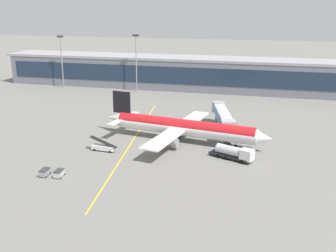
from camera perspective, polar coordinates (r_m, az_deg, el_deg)
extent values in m
plane|color=slate|center=(103.87, -2.52, -2.68)|extent=(700.00, 700.00, 0.00)
cube|color=yellow|center=(107.35, -5.04, -2.08)|extent=(11.42, 79.26, 0.01)
cube|color=slate|center=(173.84, 4.12, 7.33)|extent=(170.51, 17.46, 12.62)
cube|color=#1E2D42|center=(165.23, 3.55, 7.07)|extent=(165.40, 0.16, 7.07)
cube|color=#99999E|center=(172.87, 4.17, 9.55)|extent=(173.92, 17.81, 1.00)
cylinder|color=white|center=(105.39, 2.34, -0.29)|extent=(38.81, 10.18, 4.12)
cylinder|color=red|center=(105.29, 2.35, -0.10)|extent=(38.02, 9.89, 3.96)
cone|color=white|center=(100.02, 13.47, -1.69)|extent=(4.69, 4.52, 3.92)
cone|color=white|center=(114.34, -7.47, 1.15)|extent=(5.44, 4.24, 3.50)
cube|color=black|center=(112.09, -6.61, 3.37)|extent=(5.35, 1.20, 6.18)
cube|color=white|center=(116.41, -5.30, 1.61)|extent=(3.02, 6.83, 0.24)
cube|color=white|center=(109.57, -7.40, 0.58)|extent=(3.02, 6.83, 0.24)
cube|color=white|center=(115.12, 3.52, 1.00)|extent=(7.31, 16.78, 0.40)
cube|color=white|center=(97.13, -0.70, -1.96)|extent=(7.31, 16.78, 0.40)
cylinder|color=#939399|center=(112.56, 3.46, -0.13)|extent=(3.49, 2.74, 2.27)
cylinder|color=#939399|center=(99.73, 0.52, -2.33)|extent=(3.49, 2.74, 2.27)
cylinder|color=black|center=(102.36, 9.58, -2.90)|extent=(1.05, 0.55, 1.00)
cylinder|color=slate|center=(102.10, 9.61, -2.48)|extent=(0.20, 0.20, 1.60)
cylinder|color=black|center=(108.81, 1.55, -1.48)|extent=(1.05, 0.55, 1.00)
cylinder|color=slate|center=(108.57, 1.55, -1.08)|extent=(0.20, 0.20, 1.60)
cylinder|color=black|center=(105.57, 0.78, -2.05)|extent=(1.05, 0.55, 1.00)
cylinder|color=slate|center=(105.31, 0.78, -1.64)|extent=(0.20, 0.20, 1.60)
cube|color=#B2B7BC|center=(113.34, 7.83, 1.46)|extent=(8.21, 20.57, 2.80)
cube|color=#2D84C6|center=(113.34, 7.85, 1.46)|extent=(7.48, 17.44, 1.54)
cube|color=#9EA3A8|center=(103.59, 8.58, -0.02)|extent=(4.31, 4.02, 2.94)
cylinder|color=#4C4C51|center=(104.53, 8.51, -1.69)|extent=(0.70, 0.70, 3.56)
cube|color=#262628|center=(105.05, 8.47, -2.54)|extent=(2.21, 2.21, 0.30)
cylinder|color=gray|center=(123.17, 7.19, 2.71)|extent=(3.90, 3.90, 3.08)
cylinder|color=gray|center=(123.97, 7.14, 1.29)|extent=(1.80, 1.80, 3.56)
cube|color=#232326|center=(95.29, 8.75, -4.20)|extent=(10.20, 6.09, 0.50)
cube|color=silver|center=(93.02, 11.16, -4.03)|extent=(3.54, 3.37, 2.50)
cube|color=black|center=(92.35, 11.88, -3.90)|extent=(1.02, 2.19, 1.12)
cylinder|color=#B7BABF|center=(94.95, 8.63, -3.40)|extent=(6.39, 4.30, 2.20)
cylinder|color=black|center=(94.78, 11.13, -4.61)|extent=(1.06, 0.70, 1.00)
cylinder|color=black|center=(92.78, 10.47, -5.04)|extent=(1.06, 0.70, 1.00)
cylinder|color=black|center=(96.50, 8.92, -4.10)|extent=(1.06, 0.70, 1.00)
cylinder|color=black|center=(94.53, 8.23, -4.51)|extent=(1.06, 0.70, 1.00)
cylinder|color=black|center=(97.42, 7.84, -3.84)|extent=(1.06, 0.70, 1.00)
cylinder|color=black|center=(95.48, 7.13, -4.25)|extent=(1.06, 0.70, 1.00)
cube|color=white|center=(100.48, -9.13, -3.05)|extent=(6.13, 2.37, 1.10)
cube|color=black|center=(100.00, -9.17, -2.26)|extent=(6.98, 1.87, 2.38)
cylinder|color=black|center=(100.43, -7.83, -3.33)|extent=(0.62, 0.30, 0.60)
cylinder|color=black|center=(99.01, -8.28, -3.65)|extent=(0.62, 0.30, 0.60)
cylinder|color=black|center=(102.34, -9.93, -3.04)|extent=(0.62, 0.30, 0.60)
cylinder|color=black|center=(100.95, -10.40, -3.35)|extent=(0.62, 0.30, 0.60)
cube|color=gray|center=(88.97, -17.12, -6.34)|extent=(1.70, 2.71, 1.10)
cube|color=#333338|center=(88.71, -17.16, -5.92)|extent=(1.74, 2.77, 0.10)
cylinder|color=black|center=(90.35, -17.22, -6.36)|extent=(0.15, 0.37, 0.36)
cylinder|color=black|center=(89.70, -16.36, -6.46)|extent=(0.15, 0.37, 0.36)
cylinder|color=black|center=(88.68, -17.83, -6.87)|extent=(0.15, 0.37, 0.36)
cylinder|color=black|center=(88.00, -16.96, -6.97)|extent=(0.15, 0.37, 0.36)
cube|color=#B2B7BC|center=(87.59, -15.25, -6.54)|extent=(1.70, 2.71, 1.10)
cube|color=#333338|center=(87.33, -15.28, -6.12)|extent=(1.74, 2.77, 0.10)
cylinder|color=black|center=(88.97, -15.38, -6.57)|extent=(0.15, 0.37, 0.36)
cylinder|color=black|center=(88.36, -14.49, -6.67)|extent=(0.15, 0.37, 0.36)
cylinder|color=black|center=(87.27, -15.96, -7.09)|extent=(0.15, 0.37, 0.36)
cylinder|color=black|center=(86.64, -15.06, -7.19)|extent=(0.15, 0.37, 0.36)
cylinder|color=gray|center=(181.73, -14.85, 8.67)|extent=(0.44, 0.44, 21.69)
cube|color=#333338|center=(180.62, -15.12, 12.20)|extent=(2.80, 0.50, 0.80)
cylinder|color=gray|center=(167.57, -4.53, 8.72)|extent=(0.44, 0.44, 22.75)
cube|color=#333338|center=(166.36, -4.63, 12.74)|extent=(2.80, 0.50, 0.80)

